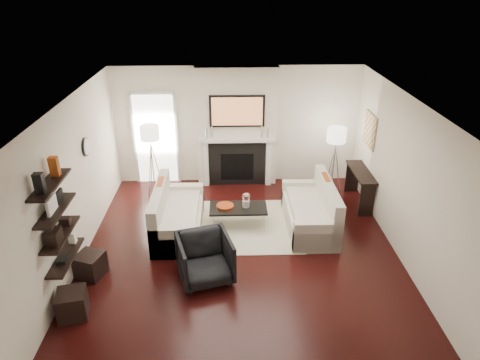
{
  "coord_description": "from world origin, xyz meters",
  "views": [
    {
      "loc": [
        -0.21,
        -6.24,
        4.48
      ],
      "look_at": [
        0.0,
        0.6,
        1.15
      ],
      "focal_mm": 32.0,
      "sensor_mm": 36.0,
      "label": 1
    }
  ],
  "objects_px": {
    "loveseat_right_base": "(309,217)",
    "ottoman_near": "(90,265)",
    "loveseat_left_base": "(179,222)",
    "coffee_table": "(238,208)",
    "lamp_left_shade": "(150,133)",
    "lamp_right_shade": "(337,135)",
    "armchair": "(205,257)"
  },
  "relations": [
    {
      "from": "loveseat_right_base",
      "to": "ottoman_near",
      "type": "distance_m",
      "value": 4.05
    },
    {
      "from": "loveseat_left_base",
      "to": "coffee_table",
      "type": "xyz_separation_m",
      "value": [
        1.13,
        0.17,
        0.19
      ]
    },
    {
      "from": "lamp_left_shade",
      "to": "lamp_right_shade",
      "type": "xyz_separation_m",
      "value": [
        3.9,
        -0.25,
        0.0
      ]
    },
    {
      "from": "loveseat_left_base",
      "to": "lamp_left_shade",
      "type": "bearing_deg",
      "value": 113.76
    },
    {
      "from": "coffee_table",
      "to": "ottoman_near",
      "type": "xyz_separation_m",
      "value": [
        -2.44,
        -1.44,
        -0.2
      ]
    },
    {
      "from": "loveseat_right_base",
      "to": "armchair",
      "type": "xyz_separation_m",
      "value": [
        -1.94,
        -1.5,
        0.21
      ]
    },
    {
      "from": "armchair",
      "to": "lamp_left_shade",
      "type": "height_order",
      "value": "lamp_left_shade"
    },
    {
      "from": "coffee_table",
      "to": "armchair",
      "type": "height_order",
      "value": "armchair"
    },
    {
      "from": "loveseat_left_base",
      "to": "lamp_right_shade",
      "type": "distance_m",
      "value": 3.68
    },
    {
      "from": "loveseat_right_base",
      "to": "lamp_right_shade",
      "type": "height_order",
      "value": "lamp_right_shade"
    },
    {
      "from": "lamp_left_shade",
      "to": "loveseat_left_base",
      "type": "bearing_deg",
      "value": -66.24
    },
    {
      "from": "lamp_left_shade",
      "to": "ottoman_near",
      "type": "height_order",
      "value": "lamp_left_shade"
    },
    {
      "from": "loveseat_left_base",
      "to": "loveseat_right_base",
      "type": "distance_m",
      "value": 2.5
    },
    {
      "from": "ottoman_near",
      "to": "coffee_table",
      "type": "bearing_deg",
      "value": 30.42
    },
    {
      "from": "loveseat_left_base",
      "to": "lamp_right_shade",
      "type": "xyz_separation_m",
      "value": [
        3.2,
        1.33,
        1.24
      ]
    },
    {
      "from": "armchair",
      "to": "loveseat_right_base",
      "type": "bearing_deg",
      "value": 21.81
    },
    {
      "from": "armchair",
      "to": "lamp_left_shade",
      "type": "relative_size",
      "value": 2.09
    },
    {
      "from": "loveseat_right_base",
      "to": "coffee_table",
      "type": "bearing_deg",
      "value": 177.08
    },
    {
      "from": "loveseat_right_base",
      "to": "ottoman_near",
      "type": "height_order",
      "value": "loveseat_right_base"
    },
    {
      "from": "loveseat_left_base",
      "to": "loveseat_right_base",
      "type": "bearing_deg",
      "value": 2.37
    },
    {
      "from": "lamp_left_shade",
      "to": "coffee_table",
      "type": "bearing_deg",
      "value": -37.67
    },
    {
      "from": "loveseat_left_base",
      "to": "lamp_right_shade",
      "type": "relative_size",
      "value": 4.5
    },
    {
      "from": "coffee_table",
      "to": "armchair",
      "type": "bearing_deg",
      "value": -110.0
    },
    {
      "from": "ottoman_near",
      "to": "lamp_right_shade",
      "type": "bearing_deg",
      "value": 29.81
    },
    {
      "from": "armchair",
      "to": "ottoman_near",
      "type": "xyz_separation_m",
      "value": [
        -1.87,
        0.13,
        -0.22
      ]
    },
    {
      "from": "loveseat_left_base",
      "to": "ottoman_near",
      "type": "xyz_separation_m",
      "value": [
        -1.32,
        -1.26,
        -0.01
      ]
    },
    {
      "from": "ottoman_near",
      "to": "loveseat_right_base",
      "type": "bearing_deg",
      "value": 19.72
    },
    {
      "from": "lamp_left_shade",
      "to": "lamp_right_shade",
      "type": "relative_size",
      "value": 1.0
    },
    {
      "from": "coffee_table",
      "to": "ottoman_near",
      "type": "relative_size",
      "value": 2.75
    },
    {
      "from": "coffee_table",
      "to": "lamp_left_shade",
      "type": "distance_m",
      "value": 2.53
    },
    {
      "from": "coffee_table",
      "to": "loveseat_left_base",
      "type": "bearing_deg",
      "value": -171.29
    },
    {
      "from": "loveseat_right_base",
      "to": "ottoman_near",
      "type": "xyz_separation_m",
      "value": [
        -3.81,
        -1.37,
        -0.01
      ]
    }
  ]
}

